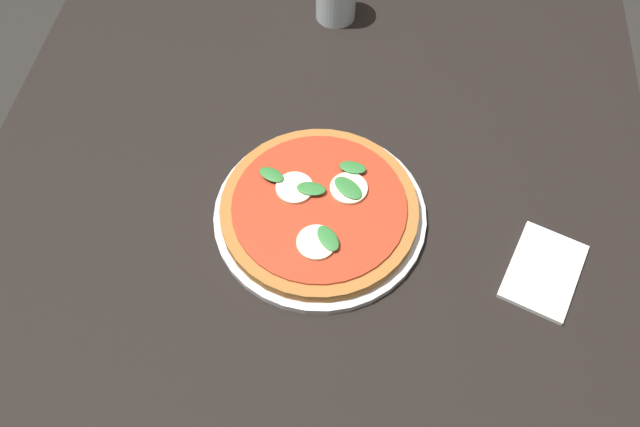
% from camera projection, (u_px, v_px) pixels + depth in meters
% --- Properties ---
extents(ground_plane, '(6.00, 6.00, 0.00)m').
position_uv_depth(ground_plane, '(319.00, 341.00, 1.62)').
color(ground_plane, '#2D2B28').
extents(dining_table, '(1.58, 1.02, 0.75)m').
position_uv_depth(dining_table, '(318.00, 195.00, 1.05)').
color(dining_table, black).
rests_on(dining_table, ground_plane).
extents(serving_tray, '(0.31, 0.31, 0.01)m').
position_uv_depth(serving_tray, '(320.00, 215.00, 0.92)').
color(serving_tray, silver).
rests_on(serving_tray, dining_table).
extents(pizza, '(0.28, 0.28, 0.03)m').
position_uv_depth(pizza, '(319.00, 209.00, 0.91)').
color(pizza, '#B27033').
rests_on(pizza, serving_tray).
extents(napkin, '(0.15, 0.13, 0.01)m').
position_uv_depth(napkin, '(544.00, 271.00, 0.88)').
color(napkin, white).
rests_on(napkin, dining_table).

